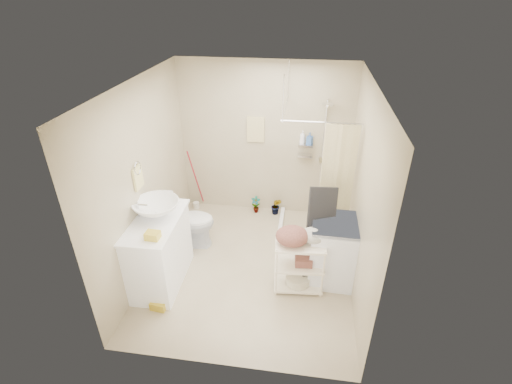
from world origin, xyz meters
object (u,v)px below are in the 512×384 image
at_px(toilet, 187,221).
at_px(laundry_rack, 299,261).
at_px(vanity, 158,251).
at_px(washing_machine, 334,250).

distance_m(toilet, laundry_rack, 1.87).
relative_size(toilet, laundry_rack, 0.97).
bearing_deg(toilet, laundry_rack, -117.96).
bearing_deg(toilet, vanity, 166.28).
height_order(vanity, toilet, vanity).
relative_size(vanity, washing_machine, 1.23).
distance_m(washing_machine, laundry_rack, 0.52).
relative_size(toilet, washing_machine, 0.93).
bearing_deg(washing_machine, toilet, 170.01).
bearing_deg(laundry_rack, washing_machine, 26.08).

